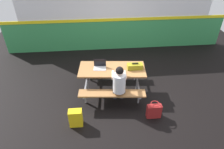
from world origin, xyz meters
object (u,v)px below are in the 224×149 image
object	(u,v)px
toolbox_grey	(135,66)
picnic_table_main	(112,74)
student_nearer	(119,83)
backpack_dark	(76,118)
tote_bag_bright	(154,111)
laptop_silver	(100,66)

from	to	relation	value
toolbox_grey	picnic_table_main	bearing A→B (deg)	174.69
student_nearer	backpack_dark	bearing A→B (deg)	-151.03
backpack_dark	tote_bag_bright	world-z (taller)	backpack_dark
picnic_table_main	laptop_silver	size ratio (longest dim) A/B	5.29
tote_bag_bright	toolbox_grey	bearing A→B (deg)	106.82
laptop_silver	toolbox_grey	xyz separation A→B (m)	(0.91, -0.12, 0.02)
student_nearer	toolbox_grey	distance (m)	0.71
picnic_table_main	student_nearer	world-z (taller)	student_nearer
tote_bag_bright	laptop_silver	bearing A→B (deg)	136.70
laptop_silver	toolbox_grey	distance (m)	0.92
tote_bag_bright	backpack_dark	bearing A→B (deg)	-177.71
laptop_silver	student_nearer	bearing A→B (deg)	-55.80
laptop_silver	backpack_dark	size ratio (longest dim) A/B	0.77
laptop_silver	picnic_table_main	bearing A→B (deg)	-12.01
picnic_table_main	student_nearer	bearing A→B (deg)	-78.18
picnic_table_main	tote_bag_bright	world-z (taller)	picnic_table_main
student_nearer	laptop_silver	size ratio (longest dim) A/B	3.56
laptop_silver	backpack_dark	distance (m)	1.48
backpack_dark	student_nearer	bearing A→B (deg)	28.97
picnic_table_main	tote_bag_bright	bearing A→B (deg)	-50.10
student_nearer	toolbox_grey	bearing A→B (deg)	47.40
laptop_silver	tote_bag_bright	world-z (taller)	laptop_silver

